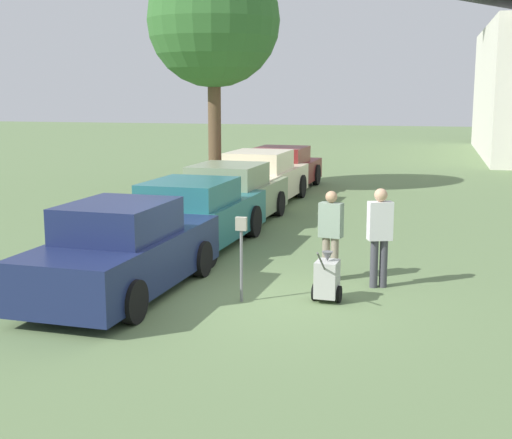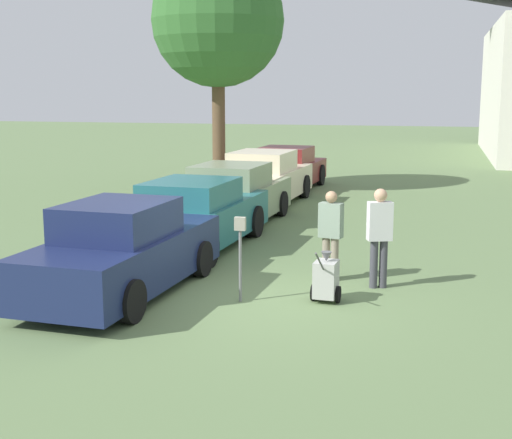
{
  "view_description": "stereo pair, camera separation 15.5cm",
  "coord_description": "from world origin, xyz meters",
  "px_view_note": "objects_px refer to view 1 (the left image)",
  "views": [
    {
      "loc": [
        2.76,
        -11.08,
        3.44
      ],
      "look_at": [
        -0.28,
        1.43,
        1.1
      ],
      "focal_mm": 50.0,
      "sensor_mm": 36.0,
      "label": 1
    },
    {
      "loc": [
        2.91,
        -11.04,
        3.44
      ],
      "look_at": [
        -0.28,
        1.43,
        1.1
      ],
      "focal_mm": 50.0,
      "sensor_mm": 36.0,
      "label": 2
    }
  ],
  "objects_px": {
    "parked_car_teal": "(192,216)",
    "person_worker": "(331,230)",
    "parked_car_cream": "(260,179)",
    "equipment_cart": "(327,279)",
    "parked_car_sage": "(230,196)",
    "parking_meter": "(241,243)",
    "person_supervisor": "(380,231)",
    "parked_car_navy": "(123,252)",
    "parked_car_maroon": "(282,170)"
  },
  "relations": [
    {
      "from": "parked_car_sage",
      "to": "parked_car_cream",
      "type": "relative_size",
      "value": 0.96
    },
    {
      "from": "parked_car_navy",
      "to": "parked_car_teal",
      "type": "bearing_deg",
      "value": 93.0
    },
    {
      "from": "parked_car_cream",
      "to": "equipment_cart",
      "type": "distance_m",
      "value": 10.35
    },
    {
      "from": "parked_car_cream",
      "to": "parked_car_sage",
      "type": "bearing_deg",
      "value": -87.0
    },
    {
      "from": "parking_meter",
      "to": "person_supervisor",
      "type": "relative_size",
      "value": 0.8
    },
    {
      "from": "parked_car_cream",
      "to": "parking_meter",
      "type": "distance_m",
      "value": 10.31
    },
    {
      "from": "parked_car_maroon",
      "to": "person_supervisor",
      "type": "height_order",
      "value": "person_supervisor"
    },
    {
      "from": "parked_car_navy",
      "to": "person_supervisor",
      "type": "distance_m",
      "value": 4.45
    },
    {
      "from": "parked_car_maroon",
      "to": "person_supervisor",
      "type": "xyz_separation_m",
      "value": [
        4.2,
        -11.99,
        0.31
      ]
    },
    {
      "from": "parked_car_teal",
      "to": "person_worker",
      "type": "xyz_separation_m",
      "value": [
        3.3,
        -1.92,
        0.22
      ]
    },
    {
      "from": "parked_car_maroon",
      "to": "parked_car_sage",
      "type": "bearing_deg",
      "value": -87.0
    },
    {
      "from": "parked_car_navy",
      "to": "parked_car_sage",
      "type": "distance_m",
      "value": 6.69
    },
    {
      "from": "parked_car_maroon",
      "to": "equipment_cart",
      "type": "height_order",
      "value": "parked_car_maroon"
    },
    {
      "from": "parking_meter",
      "to": "person_supervisor",
      "type": "height_order",
      "value": "person_supervisor"
    },
    {
      "from": "parked_car_sage",
      "to": "person_worker",
      "type": "xyz_separation_m",
      "value": [
        3.3,
        -4.95,
        0.21
      ]
    },
    {
      "from": "parked_car_sage",
      "to": "person_supervisor",
      "type": "bearing_deg",
      "value": -48.31
    },
    {
      "from": "parked_car_navy",
      "to": "person_supervisor",
      "type": "height_order",
      "value": "person_supervisor"
    },
    {
      "from": "parked_car_teal",
      "to": "person_worker",
      "type": "height_order",
      "value": "person_worker"
    },
    {
      "from": "parked_car_sage",
      "to": "person_worker",
      "type": "height_order",
      "value": "person_worker"
    },
    {
      "from": "parked_car_teal",
      "to": "parked_car_maroon",
      "type": "bearing_deg",
      "value": 93.0
    },
    {
      "from": "parked_car_maroon",
      "to": "parking_meter",
      "type": "distance_m",
      "value": 13.57
    },
    {
      "from": "parked_car_sage",
      "to": "person_supervisor",
      "type": "relative_size",
      "value": 2.72
    },
    {
      "from": "parked_car_cream",
      "to": "person_worker",
      "type": "height_order",
      "value": "person_worker"
    },
    {
      "from": "parked_car_cream",
      "to": "parking_meter",
      "type": "relative_size",
      "value": 3.55
    },
    {
      "from": "parked_car_teal",
      "to": "parked_car_maroon",
      "type": "height_order",
      "value": "parked_car_teal"
    },
    {
      "from": "person_worker",
      "to": "equipment_cart",
      "type": "bearing_deg",
      "value": 107.78
    },
    {
      "from": "parked_car_maroon",
      "to": "parking_meter",
      "type": "bearing_deg",
      "value": -78.22
    },
    {
      "from": "parked_car_sage",
      "to": "person_supervisor",
      "type": "distance_m",
      "value": 6.73
    },
    {
      "from": "parked_car_navy",
      "to": "parked_car_maroon",
      "type": "xyz_separation_m",
      "value": [
        -0.0,
        13.43,
        -0.04
      ]
    },
    {
      "from": "parked_car_teal",
      "to": "parked_car_cream",
      "type": "xyz_separation_m",
      "value": [
        -0.0,
        6.47,
        0.03
      ]
    },
    {
      "from": "person_worker",
      "to": "parked_car_sage",
      "type": "bearing_deg",
      "value": -44.09
    },
    {
      "from": "parked_car_sage",
      "to": "parking_meter",
      "type": "bearing_deg",
      "value": -69.74
    },
    {
      "from": "parked_car_sage",
      "to": "parked_car_cream",
      "type": "bearing_deg",
      "value": 93.0
    },
    {
      "from": "parked_car_navy",
      "to": "person_worker",
      "type": "relative_size",
      "value": 2.84
    },
    {
      "from": "parked_car_navy",
      "to": "parking_meter",
      "type": "xyz_separation_m",
      "value": [
        2.07,
        0.03,
        0.25
      ]
    },
    {
      "from": "person_worker",
      "to": "parking_meter",
      "type": "bearing_deg",
      "value": 66.45
    },
    {
      "from": "equipment_cart",
      "to": "parking_meter",
      "type": "bearing_deg",
      "value": -162.1
    },
    {
      "from": "parked_car_cream",
      "to": "equipment_cart",
      "type": "relative_size",
      "value": 5.05
    },
    {
      "from": "parked_car_cream",
      "to": "parked_car_teal",
      "type": "bearing_deg",
      "value": -87.0
    },
    {
      "from": "parked_car_cream",
      "to": "person_worker",
      "type": "relative_size",
      "value": 3.04
    },
    {
      "from": "parked_car_navy",
      "to": "parking_meter",
      "type": "bearing_deg",
      "value": 3.76
    },
    {
      "from": "parked_car_cream",
      "to": "parked_car_navy",
      "type": "bearing_deg",
      "value": -87.0
    },
    {
      "from": "person_supervisor",
      "to": "equipment_cart",
      "type": "relative_size",
      "value": 1.77
    },
    {
      "from": "parked_car_cream",
      "to": "person_supervisor",
      "type": "height_order",
      "value": "person_supervisor"
    },
    {
      "from": "parked_car_navy",
      "to": "person_worker",
      "type": "height_order",
      "value": "person_worker"
    },
    {
      "from": "person_worker",
      "to": "parked_car_navy",
      "type": "bearing_deg",
      "value": 39.98
    },
    {
      "from": "parking_meter",
      "to": "person_supervisor",
      "type": "bearing_deg",
      "value": 33.52
    },
    {
      "from": "parked_car_navy",
      "to": "parked_car_cream",
      "type": "relative_size",
      "value": 0.93
    },
    {
      "from": "parked_car_navy",
      "to": "parked_car_maroon",
      "type": "bearing_deg",
      "value": 93.0
    },
    {
      "from": "parked_car_navy",
      "to": "person_worker",
      "type": "bearing_deg",
      "value": 30.79
    }
  ]
}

